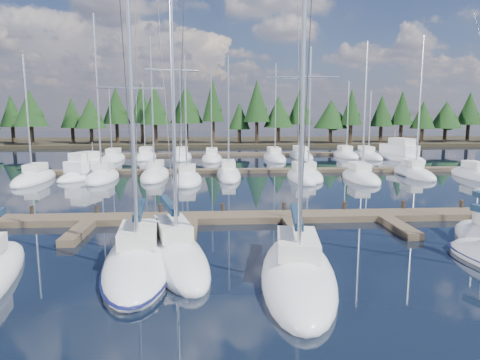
{
  "coord_description": "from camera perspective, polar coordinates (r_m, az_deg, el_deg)",
  "views": [
    {
      "loc": [
        -4.63,
        -8.02,
        6.63
      ],
      "look_at": [
        -2.69,
        22.0,
        1.94
      ],
      "focal_mm": 32.0,
      "sensor_mm": 36.0,
      "label": 1
    }
  ],
  "objects": [
    {
      "name": "ground",
      "position": [
        38.87,
        3.2,
        -0.98
      ],
      "size": [
        260.0,
        260.0,
        0.0
      ],
      "primitive_type": "plane",
      "color": "black",
      "rests_on": "ground"
    },
    {
      "name": "far_shore",
      "position": [
        98.34,
        -0.99,
        5.17
      ],
      "size": [
        220.0,
        30.0,
        0.6
      ],
      "primitive_type": "cube",
      "color": "black",
      "rests_on": "ground"
    },
    {
      "name": "main_dock",
      "position": [
        26.59,
        6.47,
        -5.19
      ],
      "size": [
        44.0,
        6.13,
        0.9
      ],
      "color": "brown",
      "rests_on": "ground"
    },
    {
      "name": "back_docks",
      "position": [
        58.15,
        0.9,
        2.51
      ],
      "size": [
        50.0,
        21.8,
        0.4
      ],
      "color": "brown",
      "rests_on": "ground"
    },
    {
      "name": "front_sailboat_1",
      "position": [
        19.47,
        -13.36,
        -10.43
      ],
      "size": [
        3.93,
        9.64,
        13.88
      ],
      "color": "silver",
      "rests_on": "ground"
    },
    {
      "name": "front_sailboat_2",
      "position": [
        20.14,
        -8.67,
        -9.55
      ],
      "size": [
        4.69,
        9.44,
        15.33
      ],
      "color": "silver",
      "rests_on": "ground"
    },
    {
      "name": "front_sailboat_3",
      "position": [
        17.81,
        7.71,
        -12.1
      ],
      "size": [
        4.22,
        9.76,
        14.41
      ],
      "color": "silver",
      "rests_on": "ground"
    },
    {
      "name": "back_sailboat_rows",
      "position": [
        53.76,
        1.42,
        2.05
      ],
      "size": [
        47.53,
        32.23,
        16.79
      ],
      "color": "silver",
      "rests_on": "ground"
    },
    {
      "name": "motor_yacht_left",
      "position": [
        47.58,
        -19.6,
        0.92
      ],
      "size": [
        6.04,
        9.26,
        4.4
      ],
      "color": "silver",
      "rests_on": "ground"
    },
    {
      "name": "motor_yacht_right",
      "position": [
        66.36,
        20.4,
        3.05
      ],
      "size": [
        6.08,
        10.84,
        5.16
      ],
      "color": "silver",
      "rests_on": "ground"
    },
    {
      "name": "tree_line",
      "position": [
        88.29,
        -2.0,
        9.33
      ],
      "size": [
        184.79,
        11.63,
        13.42
      ],
      "color": "black",
      "rests_on": "far_shore"
    }
  ]
}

